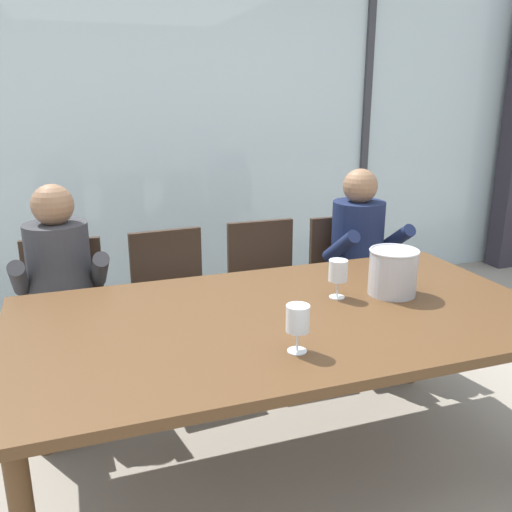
{
  "coord_description": "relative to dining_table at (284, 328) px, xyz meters",
  "views": [
    {
      "loc": [
        -0.79,
        -1.92,
        1.63
      ],
      "look_at": [
        0.0,
        0.35,
        0.91
      ],
      "focal_mm": 38.14,
      "sensor_mm": 36.0,
      "label": 1
    }
  ],
  "objects": [
    {
      "name": "wine_glass_near_bucket",
      "position": [
        -0.08,
        -0.33,
        0.18
      ],
      "size": [
        0.08,
        0.08,
        0.17
      ],
      "color": "silver",
      "rests_on": "dining_table"
    },
    {
      "name": "hillside_vineyard",
      "position": [
        0.0,
        5.81,
        0.35
      ],
      "size": [
        13.41,
        2.4,
        2.09
      ],
      "primitive_type": "cube",
      "color": "#386633",
      "rests_on": "ground"
    },
    {
      "name": "ice_bucket_primary",
      "position": [
        0.55,
        0.06,
        0.17
      ],
      "size": [
        0.22,
        0.22,
        0.21
      ],
      "color": "#B7B7BC",
      "rests_on": "dining_table"
    },
    {
      "name": "chair_left_of_center",
      "position": [
        -0.29,
        0.98,
        -0.18
      ],
      "size": [
        0.47,
        0.47,
        0.88
      ],
      "rotation": [
        0.0,
        0.0,
        0.06
      ],
      "color": "#332319",
      "rests_on": "ground"
    },
    {
      "name": "chair_right_of_center",
      "position": [
        0.83,
        0.98,
        -0.18
      ],
      "size": [
        0.44,
        0.44,
        0.88
      ],
      "rotation": [
        0.0,
        0.0,
        -0.01
      ],
      "color": "#332319",
      "rests_on": "ground"
    },
    {
      "name": "window_glass_panel",
      "position": [
        0.0,
        2.3,
        0.61
      ],
      "size": [
        7.41,
        0.03,
        2.6
      ],
      "primitive_type": "cube",
      "color": "silver",
      "rests_on": "ground"
    },
    {
      "name": "person_navy_polo",
      "position": [
        0.87,
        0.86,
        -0.01
      ],
      "size": [
        0.48,
        0.62,
        1.2
      ],
      "rotation": [
        0.0,
        0.0,
        0.05
      ],
      "color": "#192347",
      "rests_on": "ground"
    },
    {
      "name": "window_mullion_right",
      "position": [
        1.67,
        2.28,
        0.61
      ],
      "size": [
        0.06,
        0.06,
        2.6
      ],
      "primitive_type": "cube",
      "color": "#38383D",
      "rests_on": "ground"
    },
    {
      "name": "chair_near_curtain",
      "position": [
        -0.88,
        0.98,
        -0.18
      ],
      "size": [
        0.5,
        0.5,
        0.88
      ],
      "rotation": [
        0.0,
        0.0,
        -0.14
      ],
      "color": "#332319",
      "rests_on": "ground"
    },
    {
      "name": "chair_center",
      "position": [
        0.3,
        1.02,
        -0.18
      ],
      "size": [
        0.45,
        0.45,
        0.88
      ],
      "rotation": [
        0.0,
        0.0,
        -0.01
      ],
      "color": "#332319",
      "rests_on": "ground"
    },
    {
      "name": "dining_table",
      "position": [
        0.0,
        0.0,
        0.0
      ],
      "size": [
        2.21,
        1.18,
        0.76
      ],
      "color": "brown",
      "rests_on": "ground"
    },
    {
      "name": "ground",
      "position": [
        0.0,
        1.0,
        -0.69
      ],
      "size": [
        14.0,
        14.0,
        0.0
      ],
      "primitive_type": "plane",
      "color": "#9E9384"
    },
    {
      "name": "person_charcoal_jacket",
      "position": [
        -0.87,
        0.86,
        -0.01
      ],
      "size": [
        0.47,
        0.62,
        1.2
      ],
      "rotation": [
        0.0,
        0.0,
        0.04
      ],
      "color": "#38383D",
      "rests_on": "ground"
    },
    {
      "name": "wine_glass_by_left_taster",
      "position": [
        0.29,
        0.1,
        0.18
      ],
      "size": [
        0.08,
        0.08,
        0.17
      ],
      "color": "silver",
      "rests_on": "dining_table"
    }
  ]
}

